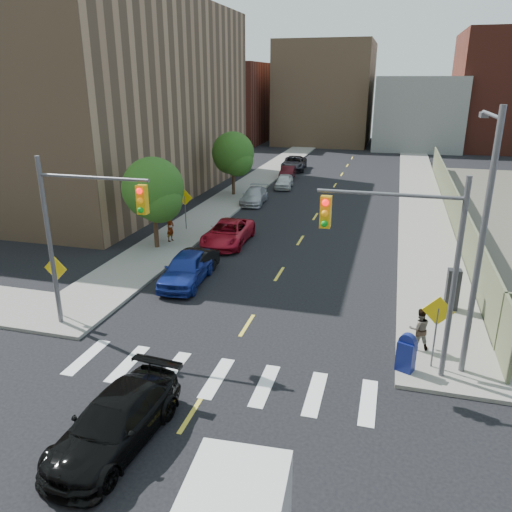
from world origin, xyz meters
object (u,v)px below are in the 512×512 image
Objects in this scene: parked_car_grey at (294,163)px; parked_car_maroon at (288,173)px; parked_car_red at (228,233)px; pedestrian_east at (419,329)px; parked_car_silver at (254,196)px; black_sedan at (115,422)px; parked_car_blue at (186,269)px; payphone at (453,289)px; parked_car_white at (284,181)px; parked_car_black at (192,266)px; pedestrian_west at (170,228)px; mailbox at (406,353)px.

parked_car_maroon is at bearing -90.92° from parked_car_grey.
pedestrian_east is (10.96, -10.44, 0.25)m from parked_car_red.
parked_car_silver is 0.89× the size of black_sedan.
parked_car_red is at bearing -92.49° from parked_car_grey.
parked_car_blue is 2.82× the size of pedestrian_east.
payphone is (12.45, 0.02, 0.29)m from parked_car_blue.
parked_car_blue reaches higher than parked_car_maroon.
parked_car_grey is 36.40m from payphone.
parked_car_grey reaches higher than parked_car_white.
parked_car_grey reaches higher than parked_car_red.
parked_car_grey is at bearing 109.21° from payphone.
pedestrian_east reaches higher than parked_car_silver.
parked_car_red is (0.00, 5.79, 0.05)m from parked_car_black.
payphone reaches higher than parked_car_black.
parked_car_silver is at bearing 1.87° from pedestrian_west.
parked_car_red is at bearing 93.17° from parked_car_black.
parked_car_blue is 3.26× the size of mailbox.
parked_car_maroon is at bearing 131.76° from mailbox.
black_sedan is at bearing -120.25° from mailbox.
parked_car_silver is 2.36× the size of payphone.
pedestrian_west reaches higher than black_sedan.
parked_car_black is at bearing 172.15° from mailbox.
parked_car_grey is (-1.30, 33.73, -0.02)m from parked_car_blue.
parked_car_silver is 22.01m from payphone.
parked_car_grey is (-1.04, 9.85, 0.12)m from parked_car_white.
parked_car_blue is at bearing 108.28° from black_sedan.
payphone is at bearing -0.19° from parked_car_black.
parked_car_red is 21.90m from parked_car_maroon.
parked_car_silver is at bearing 90.23° from parked_car_blue.
black_sedan is (3.98, -45.10, -0.04)m from parked_car_grey.
parked_car_white is (1.04, 6.68, 0.00)m from parked_car_silver.
mailbox is at bearing -76.22° from parked_car_maroon.
parked_car_red is at bearing 103.52° from black_sedan.
mailbox is (11.80, -39.30, 0.07)m from parked_car_grey.
parked_car_white is 29.97m from pedestrian_east.
pedestrian_east is at bearing -23.69° from parked_car_blue.
parked_car_grey is 3.31× the size of pedestrian_west.
parked_car_blue is at bearing -86.83° from parked_car_black.
pedestrian_east reaches higher than parked_car_black.
parked_car_maroon is 34.43m from pedestrian_east.
parked_car_black is 0.92× the size of parked_car_silver.
black_sedan is (2.94, -35.25, 0.07)m from parked_car_white.
pedestrian_west is at bearing 157.39° from payphone.
parked_car_grey is at bearing 86.36° from parked_car_silver.
parked_car_grey is 39.58m from pedestrian_east.
pedestrian_west is (-3.48, -0.84, 0.25)m from parked_car_red.
parked_car_blue is 0.84× the size of parked_car_grey.
mailbox is (7.82, 5.79, 0.12)m from black_sedan.
parked_car_red is 18.11m from black_sedan.
parked_car_blue reaches higher than parked_car_grey.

